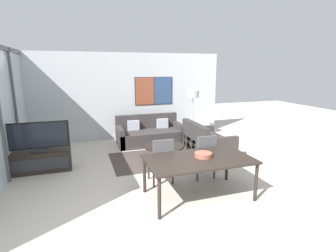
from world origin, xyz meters
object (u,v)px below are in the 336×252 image
Objects in this scene: tv_console at (41,161)px; dining_table at (199,161)px; television at (39,137)px; sofa_side at (206,143)px; fruit_bowl at (203,155)px; coffee_table at (164,148)px; dining_chair_left at (162,159)px; dining_chair_centre at (204,154)px; floor_lamp at (193,97)px; sofa_main at (149,134)px.

dining_table reaches higher than tv_console.
sofa_side is at bearing -0.14° from television.
dining_table is 0.15m from fruit_bowl.
coffee_table is at bearing -0.91° from tv_console.
sofa_side is 2.60m from dining_table.
coffee_table is at bearing 88.59° from dining_table.
television is 1.34× the size of dining_chair_left.
dining_chair_centre is 3.19m from floor_lamp.
fruit_bowl is at bearing -36.44° from television.
fruit_bowl is (-0.37, -0.68, 0.26)m from dining_chair_centre.
dining_chair_centre is at bearing -82.04° from sofa_main.
television is 3.32m from sofa_main.
sofa_main is 3.01m from dining_chair_centre.
fruit_bowl is (2.98, -2.20, 0.55)m from tv_console.
floor_lamp reaches higher than dining_chair_left.
dining_chair_left reaches higher than coffee_table.
sofa_side is 2.30m from dining_chair_left.
tv_console is at bearing 143.57° from fruit_bowl.
sofa_main is at bearing 40.01° from sofa_side.
dining_chair_centre is 0.82m from fruit_bowl.
television reaches higher than sofa_main.
floor_lamp is at bearing 67.58° from dining_table.
coffee_table is 1.55m from dining_chair_centre.
television is 4.19m from sofa_side.
coffee_table is (2.93, -0.05, 0.02)m from tv_console.
tv_console is 2.93m from coffee_table.
sofa_main is at bearing 79.91° from dining_chair_left.
dining_chair_centre reaches higher than sofa_main.
dining_chair_centre is (0.42, -1.47, 0.27)m from coffee_table.
dining_chair_left is at bearing -31.71° from television.
coffee_table is at bearing -135.23° from floor_lamp.
sofa_side is at bearing 61.75° from dining_chair_centre.
floor_lamp is (1.44, 1.43, 1.13)m from coffee_table.
coffee_table is 3.26× the size of fruit_bowl.
sofa_side is 1.40× the size of coffee_table.
fruit_bowl reaches higher than coffee_table.
dining_table is (2.88, -2.24, -0.14)m from television.
floor_lamp is (4.37, 1.38, 1.16)m from tv_console.
sofa_side is at bearing -49.99° from sofa_main.
tv_console is at bearing 142.13° from dining_table.
dining_chair_centre is 2.99× the size of fruit_bowl.
television is 3.69m from dining_chair_centre.
floor_lamp reaches higher than sofa_side.
television is 3.65m from dining_table.
coffee_table is 1.09× the size of dining_chair_left.
television is at bearing 179.08° from coffee_table.
sofa_main is at bearing 26.31° from tv_console.
dining_table is at bearing -90.84° from sofa_main.
sofa_main is 1.24× the size of floor_lamp.
dining_chair_centre is at bearing 56.99° from dining_table.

